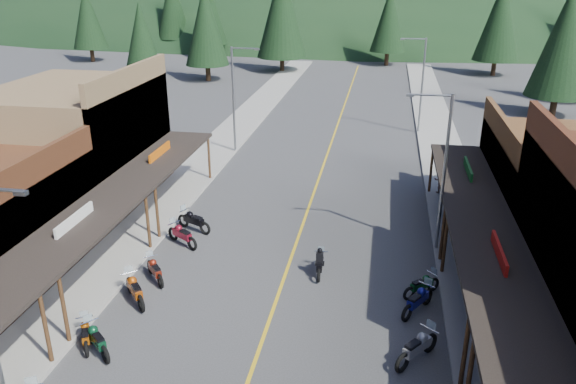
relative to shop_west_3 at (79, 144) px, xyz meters
The scene contains 31 objects.
ground 18.17m from the shop_west_3, 39.34° to the right, with size 220.00×220.00×0.00m, color #38383A.
centerline 16.67m from the shop_west_3, 32.26° to the left, with size 0.15×90.00×0.01m, color gold.
sidewalk_west 10.65m from the shop_west_3, 59.70° to the left, with size 3.40×94.00×0.15m, color gray.
sidewalk_east 24.35m from the shop_west_3, 21.15° to the left, with size 3.40×94.00×0.15m, color gray.
shop_west_3 is the anchor object (origin of this frame).
shop_east_3 27.56m from the shop_west_3, ahead, with size 10.90×10.20×6.20m.
streetlight_1 12.73m from the shop_west_3, 57.44° to the left, with size 2.16×0.18×8.00m.
streetlight_2 21.02m from the shop_west_3, ahead, with size 2.16×0.18×8.00m.
streetlight_3 27.94m from the shop_west_3, 42.04° to the left, with size 2.16×0.18×8.00m.
ridge_hill 124.52m from the shop_west_3, 83.64° to the left, with size 310.00×140.00×60.00m, color black.
pine_0 57.15m from the shop_west_3, 117.34° to the left, with size 5.04×5.04×11.00m.
pine_1 59.70m from the shop_west_3, 99.87° to the left, with size 5.88×5.88×12.50m.
pine_2 47.07m from the shop_west_3, 85.37° to the left, with size 6.72×6.72×14.00m.
pine_3 57.59m from the shop_west_3, 71.99° to the left, with size 5.04×5.04×11.00m.
pine_4 58.27m from the shop_west_3, 56.87° to the left, with size 5.88×5.88×12.50m.
pine_7 67.32m from the shop_west_3, 105.72° to the left, with size 5.88×5.88×12.50m.
pine_8 29.95m from the shop_west_3, 105.97° to the left, with size 4.48×4.48×10.00m.
pine_10 39.07m from the shop_west_3, 96.22° to the left, with size 5.38×5.38×11.60m.
pine_11 43.22m from the shop_west_3, 38.32° to the left, with size 5.82×5.82×12.40m.
bike_west_6 16.18m from the shop_west_3, 60.19° to the right, with size 0.72×2.17×1.24m, color #0C3E23, non-canonical shape.
bike_west_7 15.63m from the shop_west_3, 61.59° to the right, with size 0.64×1.93×1.10m, color #A64E0B, non-canonical shape.
bike_west_8 13.35m from the shop_west_3, 52.79° to the right, with size 0.78×2.34×1.34m, color #A5430B, non-canonical shape.
bike_west_9 12.10m from the shop_west_3, 46.80° to the right, with size 0.69×2.07×1.18m, color maroon, non-canonical shape.
bike_west_10 9.90m from the shop_west_3, 31.81° to the right, with size 0.76×2.27×1.30m, color maroon, non-canonical shape.
bike_west_11 9.17m from the shop_west_3, 21.89° to the right, with size 0.76×2.28×1.30m, color black, non-canonical shape.
bike_east_7 23.29m from the shop_west_3, 32.22° to the right, with size 0.78×2.35×1.34m, color gray, non-canonical shape.
bike_east_8 21.91m from the shop_west_3, 24.89° to the right, with size 0.75×2.26×1.29m, color navy, non-canonical shape.
bike_east_9 21.60m from the shop_west_3, 21.30° to the right, with size 0.66×1.98×1.13m, color #0D451D, non-canonical shape.
rider_on_bike 17.02m from the shop_west_3, 23.59° to the right, with size 0.73×1.96×1.47m.
pedestrian_east_a 25.33m from the shop_west_3, 28.79° to the right, with size 0.66×0.43×1.80m, color #221C2A.
pedestrian_east_b 22.21m from the shop_west_3, 11.49° to the left, with size 0.80×0.46×1.64m, color brown.
Camera 1 is at (4.03, -18.22, 13.34)m, focal length 35.00 mm.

